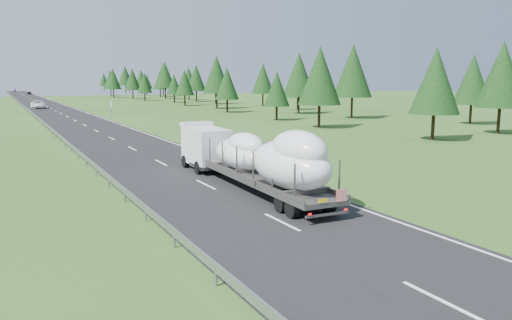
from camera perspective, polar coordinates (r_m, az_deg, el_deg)
name	(u,v)px	position (r m, az deg, el deg)	size (l,w,h in m)	color
ground	(442,301)	(15.73, 20.48, -14.91)	(400.00, 400.00, 0.00)	#2C4F1A
road_surface	(55,111)	(110.14, -21.97, 5.26)	(10.00, 400.00, 0.02)	black
guardrail	(26,108)	(109.65, -24.75, 5.38)	(0.10, 400.00, 0.76)	slate
marker_posts	(58,98)	(165.44, -21.70, 6.55)	(0.13, 350.08, 1.00)	silver
highway_sign	(111,105)	(91.34, -16.23, 6.02)	(0.08, 0.90, 2.60)	slate
tree_line_right	(220,78)	(125.15, -4.15, 9.39)	(27.72, 304.90, 12.53)	black
boat_truck	(254,156)	(28.32, -0.27, 0.49)	(3.01, 17.31, 3.89)	silver
distant_van	(38,105)	(119.60, -23.66, 5.83)	(2.89, 6.27, 1.74)	white
distant_car_dark	(29,93)	(236.66, -24.50, 7.00)	(1.55, 3.86, 1.32)	black
distant_car_blue	(15,90)	(294.39, -25.86, 7.18)	(1.41, 4.04, 1.33)	#181845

